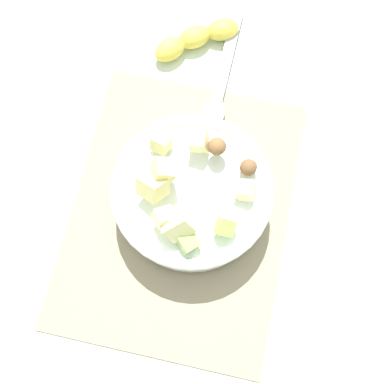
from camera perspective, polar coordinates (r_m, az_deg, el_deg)
ground_plane at (r=0.83m, az=-1.23°, el=-2.12°), size 2.40×2.40×0.00m
placemat at (r=0.83m, az=-1.23°, el=-2.06°), size 0.43×0.32×0.01m
salad_bowl at (r=0.79m, az=-0.02°, el=-0.22°), size 0.23×0.23×0.12m
serving_spoon at (r=0.90m, az=2.87°, el=10.70°), size 0.23×0.04×0.01m
banana_whole at (r=0.94m, az=0.36°, el=15.56°), size 0.12×0.14×0.04m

